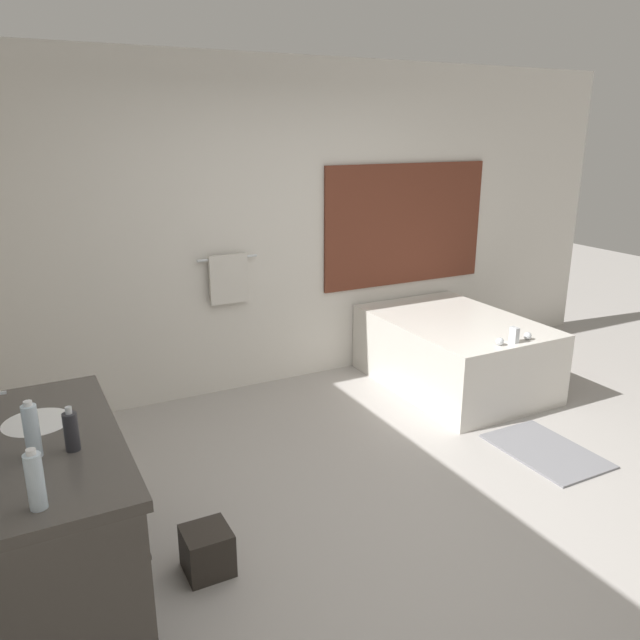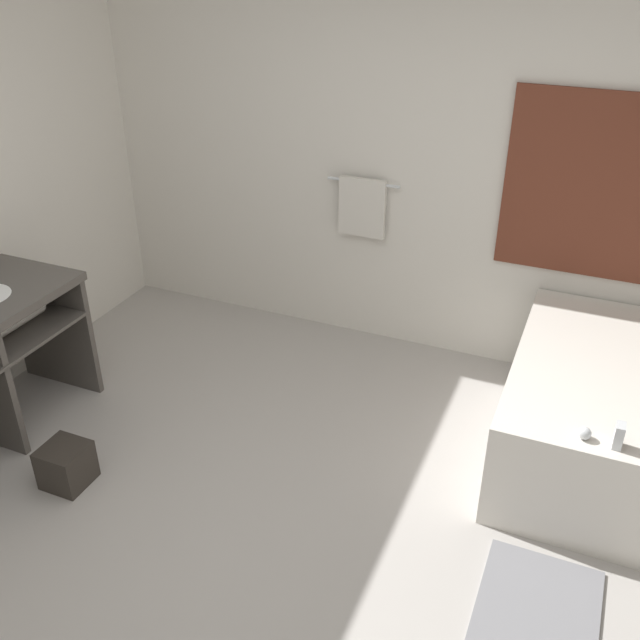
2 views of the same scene
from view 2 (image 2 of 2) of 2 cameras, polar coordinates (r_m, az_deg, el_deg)
name	(u,v)px [view 2 (image 2 of 2)]	position (r m, az deg, el deg)	size (l,w,h in m)	color
ground_plane	(260,558)	(3.59, -4.84, -18.47)	(16.00, 16.00, 0.00)	#A8A39E
wall_back_with_blinds	(420,156)	(4.65, 8.02, 12.85)	(7.40, 0.13, 2.70)	silver
bathtub	(613,410)	(4.21, 22.42, -6.69)	(1.10, 1.56, 0.72)	silver
waste_bin	(66,465)	(4.10, -19.64, -10.87)	(0.23, 0.23, 0.23)	#2D2823
bath_mat	(535,621)	(3.48, 16.84, -22.04)	(0.52, 0.77, 0.02)	slate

